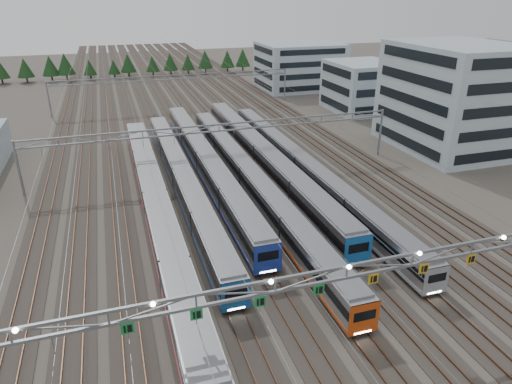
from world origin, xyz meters
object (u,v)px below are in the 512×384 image
object	(u,v)px
train_b	(182,178)
train_f	(302,166)
gantry_far	(174,81)
depot_bldg_south	(455,97)
gantry_mid	(219,134)
depot_bldg_north	(299,66)
train_a	(156,204)
train_c	(206,162)
depot_bldg_mid	(362,86)
train_d	(249,177)
train_e	(263,156)
gantry_near	(347,275)

from	to	relation	value
train_b	train_f	size ratio (longest dim) A/B	0.92
gantry_far	depot_bldg_south	world-z (taller)	depot_bldg_south
gantry_mid	depot_bldg_north	bearing A→B (deg)	57.22
train_b	gantry_far	size ratio (longest dim) A/B	1.01
train_a	train_c	distance (m)	15.62
train_c	depot_bldg_mid	distance (m)	52.75
train_d	train_e	size ratio (longest dim) A/B	1.06
train_a	train_f	bearing A→B (deg)	17.11
gantry_near	train_e	bearing A→B (deg)	80.24
train_d	depot_bldg_mid	bearing A→B (deg)	43.74
train_d	train_a	bearing A→B (deg)	-159.51
train_c	train_f	world-z (taller)	train_c
gantry_near	depot_bldg_north	size ratio (longest dim) A/B	2.56
train_b	train_c	bearing A→B (deg)	48.38
train_d	train_f	world-z (taller)	train_d
train_d	gantry_mid	xyz separation A→B (m)	(-2.25, 7.84, 4.37)
train_a	gantry_mid	size ratio (longest dim) A/B	1.14
gantry_mid	gantry_far	bearing A→B (deg)	90.00
train_a	depot_bldg_south	size ratio (longest dim) A/B	2.92
gantry_mid	depot_bldg_south	distance (m)	42.35
depot_bldg_south	depot_bldg_mid	xyz separation A→B (m)	(-1.01, 29.40, -3.47)
gantry_near	gantry_mid	bearing A→B (deg)	89.93
depot_bldg_south	gantry_mid	bearing A→B (deg)	-179.86
train_b	train_f	distance (m)	18.02
train_c	gantry_near	size ratio (longest dim) A/B	1.03
gantry_near	depot_bldg_north	world-z (taller)	depot_bldg_north
train_d	gantry_near	distance (m)	32.76
train_f	gantry_near	world-z (taller)	gantry_near
train_a	depot_bldg_mid	distance (m)	67.57
gantry_near	depot_bldg_north	bearing A→B (deg)	69.09
depot_bldg_south	depot_bldg_mid	size ratio (longest dim) A/B	1.38
train_c	train_e	size ratio (longest dim) A/B	0.97
gantry_far	depot_bldg_north	bearing A→B (deg)	19.55
train_c	gantry_near	xyz separation A→B (m)	(2.20, -40.01, 4.93)
depot_bldg_mid	train_a	bearing A→B (deg)	-141.09
gantry_near	train_f	bearing A→B (deg)	71.70
train_e	gantry_near	size ratio (longest dim) A/B	1.07
train_a	train_d	world-z (taller)	train_a
train_a	depot_bldg_north	size ratio (longest dim) A/B	2.92
train_b	train_d	xyz separation A→B (m)	(9.00, -2.66, 0.00)
train_e	depot_bldg_south	bearing A→B (deg)	1.17
depot_bldg_south	depot_bldg_north	world-z (taller)	depot_bldg_south
gantry_mid	train_f	bearing A→B (deg)	-27.89
train_b	train_f	world-z (taller)	train_b
gantry_mid	depot_bldg_south	size ratio (longest dim) A/B	2.56
train_c	train_d	bearing A→B (deg)	-59.77
train_e	depot_bldg_north	world-z (taller)	depot_bldg_north
depot_bldg_mid	depot_bldg_north	world-z (taller)	depot_bldg_north
train_e	depot_bldg_mid	bearing A→B (deg)	41.12
gantry_mid	depot_bldg_mid	distance (m)	50.74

